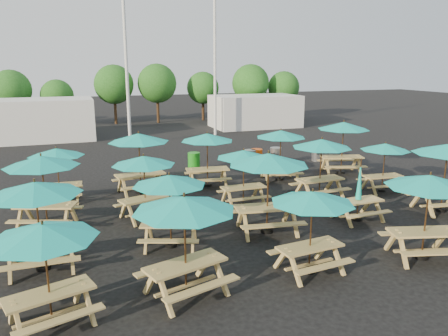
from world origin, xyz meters
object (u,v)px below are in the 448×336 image
object	(u,v)px
picnic_unit_13	(359,195)
picnic_unit_14	(322,146)
picnic_unit_4	(184,209)
picnic_unit_11	(207,140)
picnic_unit_9	(268,163)
picnic_unit_10	(244,157)
waste_bin_2	(257,158)
picnic_unit_15	(281,136)
picnic_unit_8	(312,201)
picnic_unit_18	(385,149)
picnic_unit_6	(144,164)
waste_bin_1	(250,159)
picnic_unit_0	(44,237)
picnic_unit_3	(56,155)
waste_bin_4	(317,152)
waste_bin_0	(194,162)
picnic_unit_12	(429,185)
picnic_unit_19	(344,128)
picnic_unit_17	(448,152)
picnic_unit_1	(35,193)
waste_bin_3	(276,157)
picnic_unit_2	(42,165)
picnic_unit_7	(139,141)
picnic_unit_5	(169,184)

from	to	relation	value
picnic_unit_13	picnic_unit_14	xyz separation A→B (m)	(0.15, 2.62, 1.18)
picnic_unit_4	picnic_unit_11	world-z (taller)	picnic_unit_4
picnic_unit_9	picnic_unit_10	xyz separation A→B (m)	(0.35, 2.82, -0.39)
picnic_unit_4	waste_bin_2	distance (m)	12.98
picnic_unit_13	picnic_unit_15	xyz separation A→B (m)	(-0.09, 5.59, 1.13)
picnic_unit_8	picnic_unit_14	size ratio (longest dim) A/B	0.96
picnic_unit_4	picnic_unit_9	xyz separation A→B (m)	(3.36, 2.85, 0.15)
picnic_unit_8	picnic_unit_18	xyz separation A→B (m)	(6.53, 5.28, -0.10)
picnic_unit_6	waste_bin_1	size ratio (longest dim) A/B	2.83
picnic_unit_0	picnic_unit_3	bearing A→B (deg)	72.02
waste_bin_4	waste_bin_0	bearing A→B (deg)	-179.39
picnic_unit_12	picnic_unit_19	xyz separation A→B (m)	(3.43, 8.79, 0.13)
picnic_unit_0	picnic_unit_6	distance (m)	6.32
picnic_unit_3	picnic_unit_6	size ratio (longest dim) A/B	0.82
picnic_unit_12	picnic_unit_18	bearing A→B (deg)	75.21
picnic_unit_9	picnic_unit_11	xyz separation A→B (m)	(-0.14, 5.68, -0.20)
picnic_unit_14	picnic_unit_17	bearing A→B (deg)	-43.74
picnic_unit_1	picnic_unit_6	size ratio (longest dim) A/B	0.88
waste_bin_2	waste_bin_3	xyz separation A→B (m)	(1.09, 0.04, 0.00)
picnic_unit_19	waste_bin_3	bearing A→B (deg)	147.83
picnic_unit_1	waste_bin_0	distance (m)	11.03
picnic_unit_1	picnic_unit_12	bearing A→B (deg)	-16.61
picnic_unit_2	waste_bin_3	world-z (taller)	picnic_unit_2
picnic_unit_3	picnic_unit_8	size ratio (longest dim) A/B	0.95
picnic_unit_3	picnic_unit_4	bearing A→B (deg)	-67.88
picnic_unit_1	picnic_unit_12	xyz separation A→B (m)	(9.64, -2.76, 0.01)
picnic_unit_2	picnic_unit_7	size ratio (longest dim) A/B	1.08
waste_bin_0	picnic_unit_7	bearing A→B (deg)	-136.97
picnic_unit_10	picnic_unit_19	size ratio (longest dim) A/B	0.69
picnic_unit_11	waste_bin_3	xyz separation A→B (m)	(4.50, 2.56, -1.55)
picnic_unit_13	picnic_unit_17	bearing A→B (deg)	-6.23
picnic_unit_0	picnic_unit_2	distance (m)	5.78
picnic_unit_5	picnic_unit_11	world-z (taller)	picnic_unit_11
picnic_unit_0	picnic_unit_13	bearing A→B (deg)	0.38
picnic_unit_6	picnic_unit_1	bearing A→B (deg)	-154.27
picnic_unit_3	picnic_unit_7	size ratio (longest dim) A/B	0.79
picnic_unit_1	picnic_unit_3	distance (m)	5.79
picnic_unit_10	picnic_unit_9	bearing A→B (deg)	-97.62
picnic_unit_13	waste_bin_3	bearing A→B (deg)	80.54
picnic_unit_15	picnic_unit_18	world-z (taller)	picnic_unit_15
picnic_unit_0	picnic_unit_11	distance (m)	10.66
picnic_unit_5	waste_bin_1	world-z (taller)	picnic_unit_5
picnic_unit_0	waste_bin_2	bearing A→B (deg)	32.67
picnic_unit_8	picnic_unit_11	bearing A→B (deg)	84.00
picnic_unit_3	waste_bin_2	distance (m)	9.87
picnic_unit_11	picnic_unit_12	distance (m)	9.40
picnic_unit_1	picnic_unit_3	bearing A→B (deg)	85.57
picnic_unit_2	waste_bin_0	size ratio (longest dim) A/B	3.15
picnic_unit_2	picnic_unit_9	world-z (taller)	picnic_unit_9
picnic_unit_13	picnic_unit_15	size ratio (longest dim) A/B	0.81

